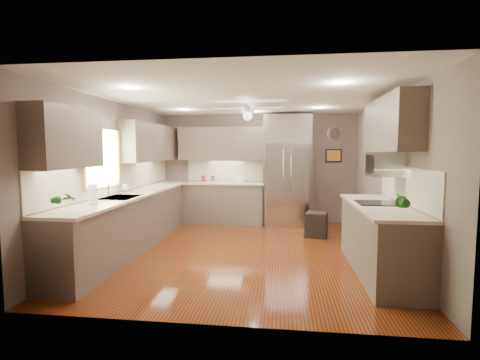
% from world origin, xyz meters
% --- Properties ---
extents(floor, '(5.00, 5.00, 0.00)m').
position_xyz_m(floor, '(0.00, 0.00, 0.00)').
color(floor, '#481309').
rests_on(floor, ground).
extents(ceiling, '(5.00, 5.00, 0.00)m').
position_xyz_m(ceiling, '(0.00, 0.00, 2.50)').
color(ceiling, white).
rests_on(ceiling, ground).
extents(wall_back, '(4.50, 0.00, 4.50)m').
position_xyz_m(wall_back, '(0.00, 2.50, 1.25)').
color(wall_back, '#65564D').
rests_on(wall_back, ground).
extents(wall_front, '(4.50, 0.00, 4.50)m').
position_xyz_m(wall_front, '(0.00, -2.50, 1.25)').
color(wall_front, '#65564D').
rests_on(wall_front, ground).
extents(wall_left, '(0.00, 5.00, 5.00)m').
position_xyz_m(wall_left, '(-2.25, 0.00, 1.25)').
color(wall_left, '#65564D').
rests_on(wall_left, ground).
extents(wall_right, '(0.00, 5.00, 5.00)m').
position_xyz_m(wall_right, '(2.25, 0.00, 1.25)').
color(wall_right, '#65564D').
rests_on(wall_right, ground).
extents(canister_a, '(0.10, 0.10, 0.15)m').
position_xyz_m(canister_a, '(-1.23, 2.23, 1.02)').
color(canister_a, maroon).
rests_on(canister_a, back_run).
extents(canister_b, '(0.13, 0.13, 0.15)m').
position_xyz_m(canister_b, '(-1.01, 2.22, 1.01)').
color(canister_b, silver).
rests_on(canister_b, back_run).
extents(canister_c, '(0.13, 0.13, 0.17)m').
position_xyz_m(canister_c, '(-0.74, 2.21, 1.03)').
color(canister_c, beige).
rests_on(canister_c, back_run).
extents(soap_bottle, '(0.10, 0.10, 0.21)m').
position_xyz_m(soap_bottle, '(-2.09, 0.08, 1.04)').
color(soap_bottle, white).
rests_on(soap_bottle, left_run).
extents(potted_plant_left, '(0.19, 0.16, 0.32)m').
position_xyz_m(potted_plant_left, '(-1.96, -1.86, 1.10)').
color(potted_plant_left, '#1D5618').
rests_on(potted_plant_left, left_run).
extents(potted_plant_right, '(0.18, 0.15, 0.32)m').
position_xyz_m(potted_plant_right, '(1.93, -1.60, 1.10)').
color(potted_plant_right, '#1D5618').
rests_on(potted_plant_right, right_run).
extents(bowl, '(0.25, 0.25, 0.05)m').
position_xyz_m(bowl, '(-0.34, 2.22, 0.97)').
color(bowl, beige).
rests_on(bowl, back_run).
extents(left_run, '(0.65, 4.70, 1.45)m').
position_xyz_m(left_run, '(-1.95, 0.15, 0.48)').
color(left_run, brown).
rests_on(left_run, ground).
extents(back_run, '(1.85, 0.65, 1.45)m').
position_xyz_m(back_run, '(-0.72, 2.20, 0.48)').
color(back_run, brown).
rests_on(back_run, ground).
extents(uppers, '(4.50, 4.70, 0.95)m').
position_xyz_m(uppers, '(-0.74, 0.71, 1.87)').
color(uppers, brown).
rests_on(uppers, wall_left).
extents(window, '(0.05, 1.12, 0.92)m').
position_xyz_m(window, '(-2.22, -0.50, 1.55)').
color(window, '#BFF2B2').
rests_on(window, wall_left).
extents(sink, '(0.50, 0.70, 0.32)m').
position_xyz_m(sink, '(-1.93, -0.50, 0.91)').
color(sink, silver).
rests_on(sink, left_run).
extents(refrigerator, '(1.06, 0.75, 2.45)m').
position_xyz_m(refrigerator, '(0.70, 2.16, 1.19)').
color(refrigerator, silver).
rests_on(refrigerator, ground).
extents(right_run, '(0.70, 2.20, 1.45)m').
position_xyz_m(right_run, '(1.93, -0.80, 0.48)').
color(right_run, brown).
rests_on(right_run, ground).
extents(microwave, '(0.43, 0.55, 0.34)m').
position_xyz_m(microwave, '(2.03, -0.55, 1.48)').
color(microwave, silver).
rests_on(microwave, wall_right).
extents(ceiling_fan, '(1.18, 1.18, 0.32)m').
position_xyz_m(ceiling_fan, '(-0.00, 0.30, 2.33)').
color(ceiling_fan, white).
rests_on(ceiling_fan, ceiling).
extents(recessed_lights, '(2.84, 3.14, 0.01)m').
position_xyz_m(recessed_lights, '(-0.04, 0.40, 2.49)').
color(recessed_lights, white).
rests_on(recessed_lights, ceiling).
extents(wall_clock, '(0.30, 0.03, 0.30)m').
position_xyz_m(wall_clock, '(1.75, 2.48, 2.05)').
color(wall_clock, white).
rests_on(wall_clock, wall_back).
extents(framed_print, '(0.36, 0.03, 0.30)m').
position_xyz_m(framed_print, '(1.75, 2.48, 1.55)').
color(framed_print, black).
rests_on(framed_print, wall_back).
extents(stool, '(0.48, 0.48, 0.47)m').
position_xyz_m(stool, '(1.26, 1.12, 0.24)').
color(stool, black).
rests_on(stool, ground).
extents(paper_towel, '(0.11, 0.11, 0.29)m').
position_xyz_m(paper_towel, '(-1.96, -1.25, 1.08)').
color(paper_towel, white).
rests_on(paper_towel, left_run).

